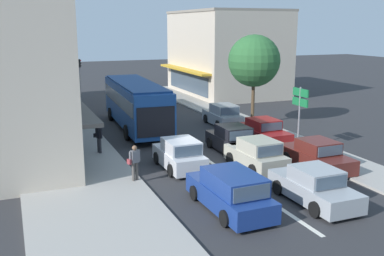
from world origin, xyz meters
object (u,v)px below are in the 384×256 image
(sedan_queue_gap_filler, at_px, (314,187))
(pedestrian_with_handbag_near, at_px, (135,161))
(parked_sedan_kerb_front, at_px, (316,156))
(hatchback_queue_far_back, at_px, (257,155))
(directional_road_sign, at_px, (300,103))
(pedestrian_browsing_midblock, at_px, (99,136))
(parked_sedan_kerb_second, at_px, (263,132))
(street_tree_right, at_px, (254,61))
(hatchback_adjacent_lane_trail, at_px, (232,140))
(wagon_adjacent_lane_lead, at_px, (231,192))
(city_bus, at_px, (136,102))
(hatchback_behind_bus_mid, at_px, (180,155))
(traffic_light_downstreet, at_px, (80,75))
(parked_hatchback_kerb_third, at_px, (223,115))

(sedan_queue_gap_filler, height_order, pedestrian_with_handbag_near, pedestrian_with_handbag_near)
(parked_sedan_kerb_front, bearing_deg, hatchback_queue_far_back, 158.20)
(directional_road_sign, relative_size, pedestrian_browsing_midblock, 2.21)
(pedestrian_with_handbag_near, distance_m, pedestrian_browsing_midblock, 5.20)
(parked_sedan_kerb_second, bearing_deg, pedestrian_with_handbag_near, -155.21)
(parked_sedan_kerb_second, xyz_separation_m, street_tree_right, (1.85, 4.49, 3.91))
(hatchback_adjacent_lane_trail, distance_m, sedan_queue_gap_filler, 7.94)
(pedestrian_browsing_midblock, bearing_deg, wagon_adjacent_lane_lead, -71.11)
(city_bus, distance_m, hatchback_adjacent_lane_trail, 8.56)
(city_bus, height_order, directional_road_sign, directional_road_sign)
(directional_road_sign, bearing_deg, pedestrian_with_handbag_near, -168.39)
(wagon_adjacent_lane_lead, xyz_separation_m, hatchback_queue_far_back, (3.55, 4.14, -0.04))
(hatchback_queue_far_back, distance_m, parked_sedan_kerb_front, 2.98)
(wagon_adjacent_lane_lead, bearing_deg, street_tree_right, 57.28)
(hatchback_behind_bus_mid, xyz_separation_m, hatchback_queue_far_back, (3.55, -1.43, 0.00))
(parked_sedan_kerb_front, relative_size, directional_road_sign, 1.17)
(traffic_light_downstreet, distance_m, pedestrian_with_handbag_near, 20.49)
(wagon_adjacent_lane_lead, distance_m, parked_hatchback_kerb_third, 15.22)
(traffic_light_downstreet, relative_size, pedestrian_browsing_midblock, 2.58)
(hatchback_behind_bus_mid, distance_m, pedestrian_with_handbag_near, 2.92)
(traffic_light_downstreet, bearing_deg, hatchback_queue_far_back, -75.11)
(street_tree_right, relative_size, pedestrian_with_handbag_near, 3.93)
(hatchback_adjacent_lane_trail, height_order, parked_hatchback_kerb_third, same)
(wagon_adjacent_lane_lead, relative_size, hatchback_adjacent_lane_trail, 1.21)
(hatchback_behind_bus_mid, xyz_separation_m, pedestrian_browsing_midblock, (-3.25, 3.93, 0.36))
(parked_hatchback_kerb_third, height_order, street_tree_right, street_tree_right)
(pedestrian_browsing_midblock, bearing_deg, hatchback_queue_far_back, -38.26)
(directional_road_sign, bearing_deg, parked_hatchback_kerb_third, 99.59)
(parked_sedan_kerb_front, relative_size, parked_sedan_kerb_second, 1.00)
(wagon_adjacent_lane_lead, xyz_separation_m, sedan_queue_gap_filler, (3.47, -0.57, -0.08))
(hatchback_adjacent_lane_trail, distance_m, directional_road_sign, 4.41)
(street_tree_right, bearing_deg, hatchback_queue_far_back, -118.47)
(city_bus, relative_size, wagon_adjacent_lane_lead, 2.42)
(pedestrian_with_handbag_near, bearing_deg, parked_sedan_kerb_second, 24.79)
(hatchback_queue_far_back, xyz_separation_m, street_tree_right, (4.84, 8.92, 3.87))
(pedestrian_with_handbag_near, bearing_deg, sedan_queue_gap_filler, -38.85)
(hatchback_queue_far_back, xyz_separation_m, pedestrian_with_handbag_near, (-6.17, 0.20, 0.36))
(sedan_queue_gap_filler, distance_m, street_tree_right, 15.01)
(sedan_queue_gap_filler, distance_m, directional_road_sign, 8.42)
(parked_sedan_kerb_second, bearing_deg, city_bus, 133.24)
(city_bus, bearing_deg, directional_road_sign, -50.05)
(directional_road_sign, distance_m, pedestrian_with_handbag_near, 10.61)
(hatchback_queue_far_back, relative_size, sedan_queue_gap_filler, 0.89)
(wagon_adjacent_lane_lead, xyz_separation_m, directional_road_sign, (7.64, 6.45, 1.96))
(hatchback_behind_bus_mid, height_order, directional_road_sign, directional_road_sign)
(hatchback_behind_bus_mid, distance_m, sedan_queue_gap_filler, 7.05)
(directional_road_sign, distance_m, pedestrian_browsing_midblock, 11.43)
(hatchback_behind_bus_mid, relative_size, parked_sedan_kerb_second, 0.88)
(parked_sedan_kerb_front, relative_size, street_tree_right, 0.66)
(hatchback_behind_bus_mid, xyz_separation_m, pedestrian_with_handbag_near, (-2.62, -1.23, 0.36))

